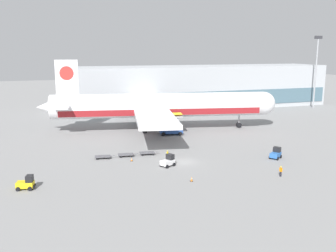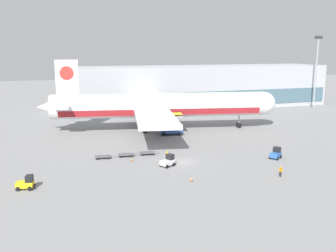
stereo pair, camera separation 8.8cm
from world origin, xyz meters
TOP-DOWN VIEW (x-y plane):
  - ground_plane at (0.00, 0.00)m, footprint 400.00×400.00m
  - terminal_building at (28.03, 58.81)m, footprint 90.00×18.20m
  - light_mast at (64.33, 44.74)m, footprint 2.80×0.50m
  - airplane_main at (3.80, 27.40)m, footprint 57.49×48.64m
  - scissor_lift_loader at (5.23, 21.46)m, footprint 5.69×4.24m
  - baggage_tug_foreground at (-3.19, -1.31)m, footprint 2.81×2.47m
  - baggage_tug_mid at (-25.40, -5.00)m, footprint 2.70×2.10m
  - baggage_tug_far at (16.71, -3.08)m, footprint 2.81×2.62m
  - baggage_dolly_lead at (-12.89, 6.72)m, footprint 3.77×1.87m
  - baggage_dolly_second at (-8.68, 6.66)m, footprint 3.77×1.87m
  - baggage_dolly_third at (-4.64, 6.61)m, footprint 3.77×1.87m
  - ground_crew_near at (-2.03, 2.48)m, footprint 0.39×0.48m
  - ground_crew_far at (11.54, -11.87)m, footprint 0.31×0.55m
  - traffic_cone_near at (-2.26, -9.45)m, footprint 0.40×0.40m
  - traffic_cone_far at (-8.32, 3.53)m, footprint 0.40×0.40m

SIDE VIEW (x-z plane):
  - ground_plane at x=0.00m, z-range 0.00..0.00m
  - traffic_cone_far at x=-8.32m, z-range -0.01..0.59m
  - traffic_cone_near at x=-2.26m, z-range -0.01..0.72m
  - baggage_dolly_lead at x=-12.89m, z-range 0.15..0.63m
  - baggage_dolly_second at x=-8.68m, z-range 0.15..0.63m
  - baggage_dolly_third at x=-4.64m, z-range 0.15..0.63m
  - baggage_tug_foreground at x=-3.19m, z-range -0.12..1.88m
  - baggage_tug_mid at x=-25.40m, z-range -0.12..1.88m
  - baggage_tug_far at x=16.71m, z-range -0.12..1.88m
  - ground_crew_near at x=-2.03m, z-range 0.14..1.79m
  - ground_crew_far at x=11.54m, z-range 0.14..1.81m
  - scissor_lift_loader at x=5.23m, z-range -0.54..4.34m
  - airplane_main at x=3.80m, z-range -2.66..14.34m
  - terminal_building at x=28.03m, z-range -0.01..13.99m
  - light_mast at x=64.33m, z-range 1.85..25.65m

